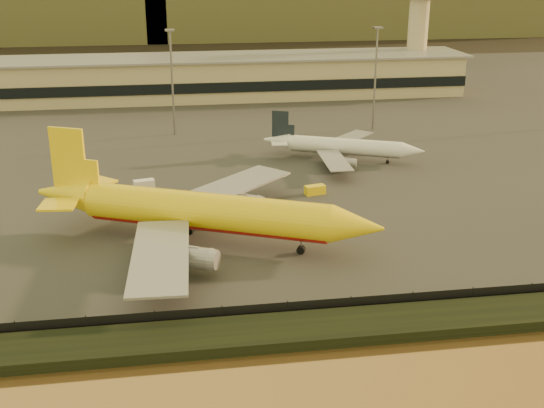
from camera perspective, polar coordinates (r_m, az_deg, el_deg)
The scene contains 11 objects.
ground at distance 96.26m, azimuth -1.24°, elevation -5.90°, with size 900.00×900.00×0.00m, color black.
embankment at distance 81.13m, azimuth 0.36°, elevation -10.70°, with size 320.00×7.00×1.40m, color black.
tarmac at distance 185.90m, azimuth -5.11°, elevation 7.04°, with size 320.00×220.00×0.20m, color #2D2D2D.
perimeter_fence at distance 84.25m, azimuth -0.07°, elevation -8.96°, with size 300.00×0.05×2.20m, color black.
terminal_building at distance 214.34m, azimuth -9.66°, elevation 10.28°, with size 202.00×25.00×12.60m.
control_tower at distance 232.26m, azimuth 12.16°, elevation 14.72°, with size 11.20×11.20×35.50m.
apron_light_masts at distance 164.95m, azimuth 0.50°, elevation 10.95°, with size 152.20×12.20×25.40m.
dhl_cargo_jet at distance 104.67m, azimuth -5.97°, elevation -0.68°, with size 53.26×50.46×16.77m.
white_narrowbody_jet at distance 147.94m, azimuth 5.89°, elevation 4.79°, with size 33.31×31.47×10.06m.
gse_vehicle_yellow at distance 126.86m, azimuth 3.61°, elevation 1.19°, with size 3.75×1.69×1.69m, color yellow.
gse_vehicle_white at distance 131.82m, azimuth -10.65°, elevation 1.62°, with size 3.87×1.74×1.74m, color white.
Camera 1 is at (-11.00, -85.68, 42.48)m, focal length 45.00 mm.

